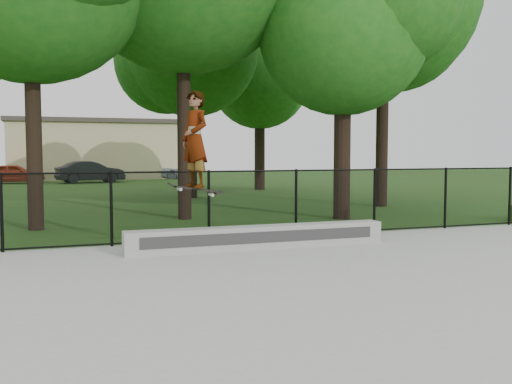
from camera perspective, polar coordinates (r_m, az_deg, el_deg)
ground at (r=7.85m, az=21.84°, el=-10.54°), size 100.00×100.00×0.00m
concrete_slab at (r=7.85m, az=21.85°, el=-10.33°), size 14.00×12.00×0.06m
grind_ledge at (r=11.16m, az=0.35°, el=-4.52°), size 5.23×0.40×0.44m
car_a at (r=38.40m, az=-23.00°, el=1.71°), size 3.63×1.65×1.22m
car_b at (r=37.63m, az=-16.24°, el=1.94°), size 3.99×2.28×1.37m
car_c at (r=42.28m, az=-9.95°, el=2.18°), size 4.41×3.30×1.27m
skater_airborne at (r=10.63m, az=-6.12°, el=5.10°), size 0.84×0.77×1.95m
chainlink_fence at (r=12.69m, az=4.03°, el=-1.08°), size 16.06×0.06×1.50m
tree_row at (r=20.00m, az=-5.93°, el=17.87°), size 20.85×18.03×10.98m
distant_building at (r=43.78m, az=-15.65°, el=4.15°), size 12.40×6.40×4.30m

